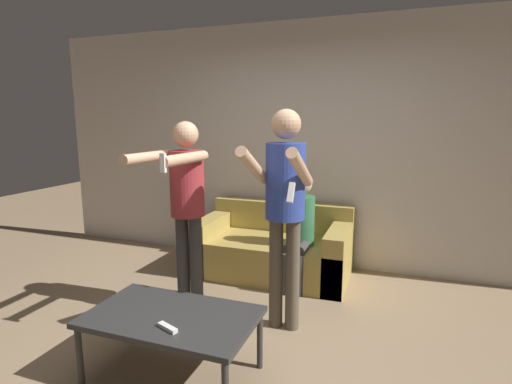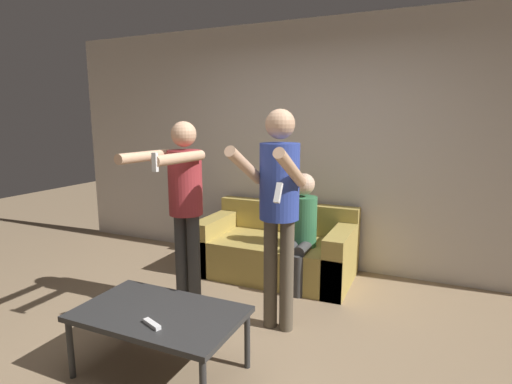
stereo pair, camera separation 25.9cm
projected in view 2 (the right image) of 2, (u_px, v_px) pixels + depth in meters
name	position (u px, v px, depth m)	size (l,w,h in m)	color
ground_plane	(218.00, 360.00, 2.78)	(14.00, 14.00, 0.00)	#937A5B
wall_back	(310.00, 147.00, 4.44)	(6.40, 0.06, 2.70)	beige
couch	(277.00, 251.00, 4.30)	(1.61, 0.87, 0.73)	#AD9347
person_standing_left	(184.00, 196.00, 3.35)	(0.40, 0.75, 1.64)	#383838
person_standing_right	(279.00, 197.00, 3.01)	(0.42, 0.67, 1.73)	brown
person_seated	(301.00, 227.00, 3.92)	(0.27, 0.51, 1.13)	#383838
coffee_table	(159.00, 317.00, 2.58)	(1.07, 0.64, 0.44)	#2D2D2D
remote_on_table	(152.00, 324.00, 2.39)	(0.15, 0.09, 0.02)	white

